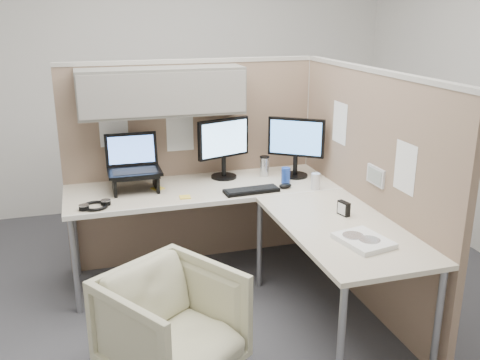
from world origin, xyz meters
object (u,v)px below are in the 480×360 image
object	(u,v)px
office_chair	(172,320)
monitor_left	(224,143)
keyboard	(251,191)
desk	(249,207)

from	to	relation	value
office_chair	monitor_left	world-z (taller)	monitor_left
monitor_left	keyboard	world-z (taller)	monitor_left
monitor_left	keyboard	distance (m)	0.48
desk	keyboard	xyz separation A→B (m)	(0.08, 0.18, 0.05)
monitor_left	desk	bearing A→B (deg)	-106.16
monitor_left	keyboard	bearing A→B (deg)	-94.11
desk	monitor_left	world-z (taller)	monitor_left
desk	monitor_left	xyz separation A→B (m)	(-0.02, 0.58, 0.32)
keyboard	monitor_left	bearing A→B (deg)	100.83
desk	keyboard	bearing A→B (deg)	66.85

